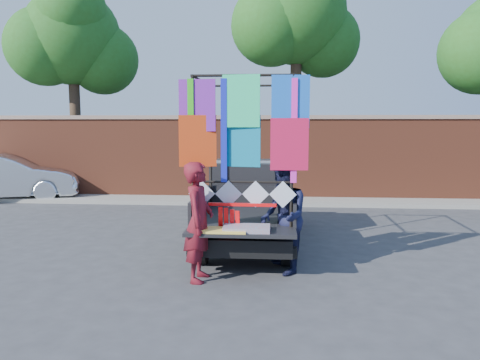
# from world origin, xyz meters

# --- Properties ---
(ground) EXTENTS (90.00, 90.00, 0.00)m
(ground) POSITION_xyz_m (0.00, 0.00, 0.00)
(ground) COLOR #38383A
(ground) RESTS_ON ground
(brick_wall) EXTENTS (30.00, 0.45, 2.61)m
(brick_wall) POSITION_xyz_m (0.00, 7.00, 1.33)
(brick_wall) COLOR brown
(brick_wall) RESTS_ON ground
(curb) EXTENTS (30.00, 1.20, 0.12)m
(curb) POSITION_xyz_m (0.00, 6.30, 0.06)
(curb) COLOR gray
(curb) RESTS_ON ground
(tree_left) EXTENTS (4.20, 3.30, 7.05)m
(tree_left) POSITION_xyz_m (-6.48, 8.12, 5.12)
(tree_left) COLOR #38281C
(tree_left) RESTS_ON ground
(tree_mid) EXTENTS (4.20, 3.30, 7.73)m
(tree_mid) POSITION_xyz_m (1.02, 8.12, 5.70)
(tree_mid) COLOR #38281C
(tree_mid) RESTS_ON ground
(pickup_truck) EXTENTS (1.96, 4.92, 3.10)m
(pickup_truck) POSITION_xyz_m (-0.14, 2.08, 0.78)
(pickup_truck) COLOR black
(pickup_truck) RESTS_ON ground
(sedan) EXTENTS (4.60, 2.79, 1.43)m
(sedan) POSITION_xyz_m (-7.92, 6.18, 0.72)
(sedan) COLOR silver
(sedan) RESTS_ON ground
(woman) EXTENTS (0.46, 0.67, 1.80)m
(woman) POSITION_xyz_m (-0.76, -0.68, 0.90)
(woman) COLOR maroon
(woman) RESTS_ON ground
(man) EXTENTS (0.86, 1.00, 1.79)m
(man) POSITION_xyz_m (0.50, -0.20, 0.89)
(man) COLOR #151836
(man) RESTS_ON ground
(streamer_bundle) EXTENTS (1.05, 0.09, 0.72)m
(streamer_bundle) POSITION_xyz_m (-0.25, -0.45, 0.91)
(streamer_bundle) COLOR #FF0D0F
(streamer_bundle) RESTS_ON ground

